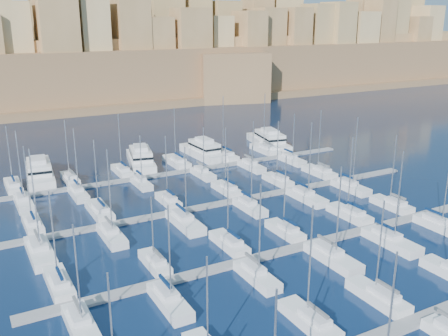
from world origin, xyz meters
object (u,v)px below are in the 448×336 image
sailboat_2 (310,320)px  motor_yacht_a (39,172)px  motor_yacht_c (203,150)px  motor_yacht_b (141,158)px  motor_yacht_d (269,140)px

sailboat_2 → motor_yacht_a: sailboat_2 is taller
motor_yacht_c → sailboat_2: bearing=-107.0°
motor_yacht_b → motor_yacht_c: 16.32m
sailboat_2 → motor_yacht_d: sailboat_2 is taller
sailboat_2 → motor_yacht_b: 70.79m
motor_yacht_b → motor_yacht_d: same height
motor_yacht_c → motor_yacht_d: bearing=3.1°
motor_yacht_c → motor_yacht_d: (20.34, 1.08, 0.00)m
motor_yacht_d → motor_yacht_b: bearing=-178.9°
sailboat_2 → motor_yacht_b: size_ratio=0.81×
motor_yacht_b → sailboat_2: bearing=-94.1°
motor_yacht_a → motor_yacht_c: size_ratio=1.11×
motor_yacht_a → sailboat_2: bearing=-76.0°
motor_yacht_b → motor_yacht_c: bearing=-1.3°
motor_yacht_a → motor_yacht_b: size_ratio=1.03×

